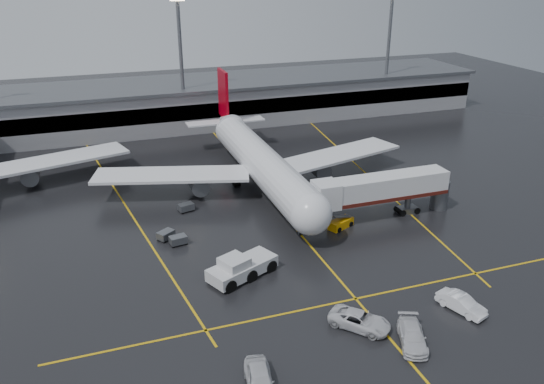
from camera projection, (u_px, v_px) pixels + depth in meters
name	position (u px, v px, depth m)	size (l,w,h in m)	color
ground	(281.00, 212.00, 74.11)	(220.00, 220.00, 0.00)	black
apron_line_centre	(281.00, 212.00, 74.11)	(0.25, 90.00, 0.02)	gold
apron_line_stop	(356.00, 299.00, 55.01)	(60.00, 0.25, 0.02)	gold
apron_line_left	(124.00, 203.00, 76.72)	(0.25, 70.00, 0.02)	gold
apron_line_right	(364.00, 171.00, 88.25)	(0.25, 70.00, 0.02)	gold
terminal	(203.00, 101.00, 114.03)	(122.00, 19.00, 8.60)	gray
light_mast_mid	(181.00, 58.00, 103.38)	(3.00, 1.20, 25.45)	#595B60
light_mast_right	(388.00, 47.00, 117.04)	(3.00, 1.20, 25.45)	#595B60
main_airliner	(259.00, 160.00, 80.88)	(48.80, 45.60, 14.10)	silver
jet_bridge	(382.00, 190.00, 70.96)	(19.90, 3.40, 6.05)	silver
pushback_tractor	(241.00, 268.00, 58.40)	(8.39, 6.05, 2.79)	silver
belt_loader	(341.00, 223.00, 69.54)	(3.83, 2.83, 2.24)	orange
service_van_a	(360.00, 320.00, 50.40)	(2.65, 5.76, 1.60)	silver
service_van_b	(412.00, 336.00, 48.34)	(2.19, 5.39, 1.57)	silver
service_van_c	(461.00, 303.00, 52.86)	(1.73, 4.97, 1.64)	white
service_van_d	(260.00, 380.00, 43.07)	(2.14, 5.32, 1.81)	silver
baggage_cart_a	(178.00, 240.00, 65.30)	(2.18, 1.60, 1.12)	#595B60
baggage_cart_b	(166.00, 235.00, 66.51)	(2.38, 2.21, 1.12)	#595B60
baggage_cart_c	(186.00, 207.00, 74.01)	(2.27, 1.78, 1.12)	#595B60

